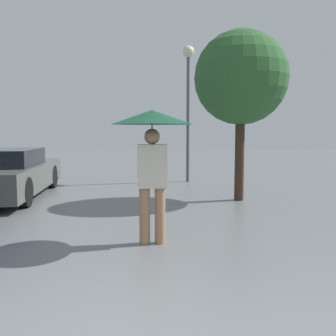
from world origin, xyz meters
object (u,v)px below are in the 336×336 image
at_px(pedestrian, 152,136).
at_px(parked_car_farthest, 9,174).
at_px(tree, 241,78).
at_px(street_lamp, 188,83).

xyz_separation_m(pedestrian, parked_car_farthest, (-3.22, 4.16, -0.96)).
bearing_deg(tree, pedestrian, -124.92).
height_order(pedestrian, parked_car_farthest, pedestrian).
bearing_deg(tree, street_lamp, 101.17).
bearing_deg(street_lamp, parked_car_farthest, -153.60).
bearing_deg(pedestrian, street_lamp, 76.70).
xyz_separation_m(tree, street_lamp, (-0.66, 3.36, 0.32)).
bearing_deg(street_lamp, tree, -78.83).
bearing_deg(parked_car_farthest, pedestrian, -52.33).
relative_size(tree, street_lamp, 0.91).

